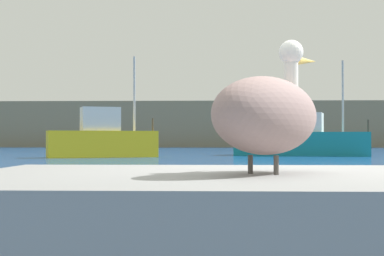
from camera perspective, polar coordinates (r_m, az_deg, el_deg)
name	(u,v)px	position (r m, az deg, el deg)	size (l,w,h in m)	color
hillside_backdrop	(221,126)	(72.07, 2.80, 0.24)	(140.00, 16.24, 5.07)	#7F755B
pier_dock	(267,245)	(3.55, 7.26, -11.13)	(3.60, 2.27, 0.83)	gray
pelican	(268,114)	(3.51, 7.32, 1.36)	(0.92, 1.21, 0.84)	gray
fishing_boat_teal	(302,140)	(35.24, 10.60, -1.17)	(8.06, 4.06, 5.51)	teal
fishing_boat_yellow	(102,139)	(31.86, -8.66, -1.05)	(5.95, 3.50, 5.47)	yellow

